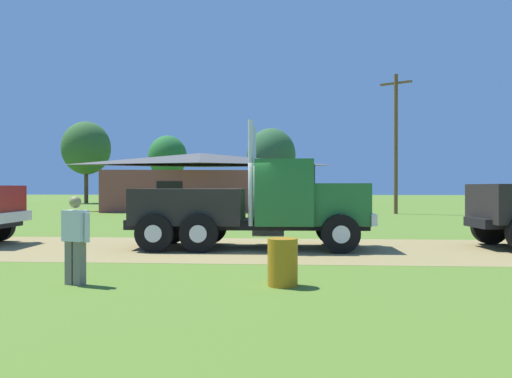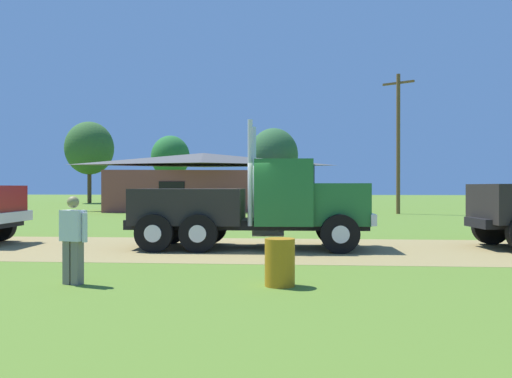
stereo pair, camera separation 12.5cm
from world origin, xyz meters
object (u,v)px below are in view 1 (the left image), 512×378
object	(u,v)px
truck_foreground_white	(254,206)
utility_pole_near	(396,140)
visitor_standing_near	(75,237)
steel_barrel	(283,262)
shed_building	(201,183)

from	to	relation	value
truck_foreground_white	utility_pole_near	distance (m)	22.14
truck_foreground_white	visitor_standing_near	world-z (taller)	truck_foreground_white
truck_foreground_white	visitor_standing_near	bearing A→B (deg)	-115.90
visitor_standing_near	steel_barrel	size ratio (longest dim) A/B	1.89
shed_building	utility_pole_near	bearing A→B (deg)	-14.25
visitor_standing_near	shed_building	size ratio (longest dim) A/B	0.11
visitor_standing_near	utility_pole_near	xyz separation A→B (m)	(11.02, 26.28, 4.07)
visitor_standing_near	steel_barrel	distance (m)	3.91
visitor_standing_near	steel_barrel	bearing A→B (deg)	1.87
truck_foreground_white	utility_pole_near	world-z (taller)	utility_pole_near
visitor_standing_near	steel_barrel	world-z (taller)	visitor_standing_near
steel_barrel	shed_building	size ratio (longest dim) A/B	0.06
shed_building	utility_pole_near	world-z (taller)	utility_pole_near
shed_building	utility_pole_near	distance (m)	14.63
truck_foreground_white	shed_building	size ratio (longest dim) A/B	0.47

